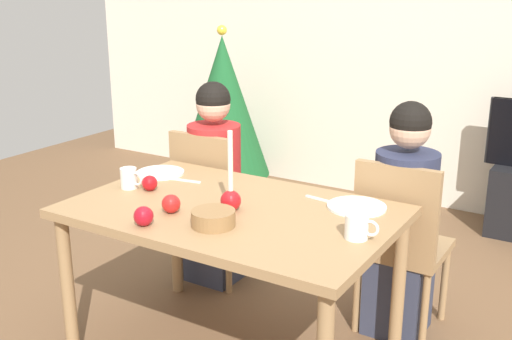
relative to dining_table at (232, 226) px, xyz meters
The scene contains 18 objects.
back_wall 2.68m from the dining_table, 90.00° to the left, with size 6.40×0.10×2.60m, color beige.
dining_table is the anchor object (origin of this frame).
chair_left 0.83m from the dining_table, 131.92° to the left, with size 0.40×0.40×0.90m.
chair_right 0.84m from the dining_table, 47.23° to the left, with size 0.40×0.40×0.90m.
person_left_child 0.85m from the dining_table, 130.44° to the left, with size 0.30×0.30×1.17m.
person_right_child 0.86m from the dining_table, 48.71° to the left, with size 0.30×0.30×1.17m.
christmas_tree 2.48m from the dining_table, 125.32° to the left, with size 0.77×0.77×1.36m.
candle_centerpiece 0.16m from the dining_table, 64.64° to the right, with size 0.09×0.09×0.35m.
plate_left 0.64m from the dining_table, 159.17° to the left, with size 0.24×0.24×0.01m, color white.
plate_right 0.55m from the dining_table, 31.43° to the left, with size 0.26×0.26×0.01m, color white.
mug_left 0.58m from the dining_table, behind, with size 0.12×0.08×0.10m.
mug_right 0.61m from the dining_table, ahead, with size 0.14×0.09×0.10m.
fork_left 0.46m from the dining_table, 155.08° to the left, with size 0.18×0.01×0.01m, color silver.
fork_right 0.42m from the dining_table, 44.00° to the left, with size 0.18×0.01×0.01m, color silver.
bowl_walnuts 0.25m from the dining_table, 76.47° to the right, with size 0.18×0.18×0.07m, color olive.
apple_near_candle 0.47m from the dining_table, behind, with size 0.07×0.07×0.07m, color #AB0F14.
apple_by_left_plate 0.29m from the dining_table, 135.65° to the right, with size 0.08×0.08×0.08m, color red.
apple_by_right_mug 0.42m from the dining_table, 118.08° to the right, with size 0.08×0.08×0.08m, color #AE101D.
Camera 1 is at (1.41, -2.10, 1.69)m, focal length 43.54 mm.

